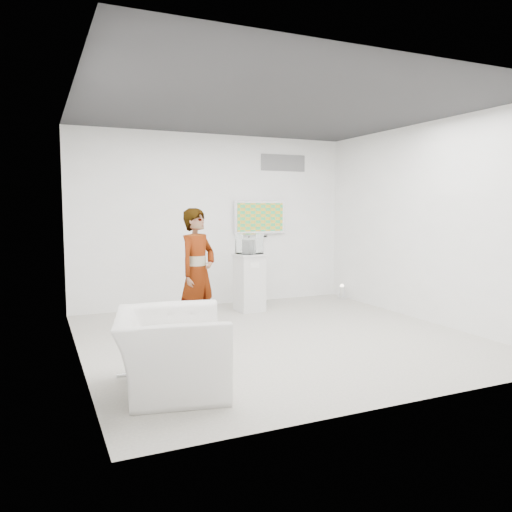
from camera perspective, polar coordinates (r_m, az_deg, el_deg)
name	(u,v)px	position (r m, az deg, el deg)	size (l,w,h in m)	color
room	(278,225)	(6.55, 2.49, 3.57)	(5.01, 5.01, 3.00)	beige
tv	(259,217)	(9.13, 0.40, 4.46)	(1.00, 0.08, 0.60)	silver
logo_decal	(283,163)	(9.41, 3.13, 10.58)	(0.90, 0.02, 0.30)	slate
person	(198,272)	(6.75, -6.69, -1.86)	(0.63, 0.41, 1.72)	silver
armchair	(171,351)	(4.86, -9.67, -10.69)	(1.15, 1.01, 0.75)	silver
pedestal	(249,282)	(8.34, -0.76, -3.04)	(0.46, 0.46, 0.96)	silver
floor_uplight	(342,292)	(9.57, 9.79, -4.08)	(0.17, 0.17, 0.27)	white
vitrine	(249,244)	(8.26, -0.76, 1.39)	(0.33, 0.33, 0.33)	silver
console	(249,247)	(8.27, -0.76, 1.05)	(0.05, 0.17, 0.24)	silver
wii_remote	(200,220)	(6.99, -6.38, 4.06)	(0.03, 0.12, 0.03)	silver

